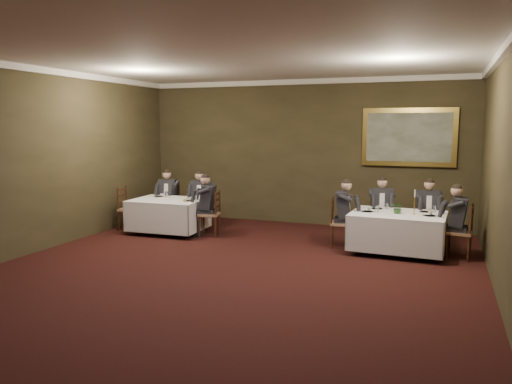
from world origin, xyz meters
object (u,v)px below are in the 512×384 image
Objects in this scene: table_main at (398,229)px; centerpiece at (398,207)px; diner_main_endright at (459,231)px; chair_sec_endright at (210,223)px; chair_main_backleft at (380,227)px; diner_sec_backleft at (169,204)px; chair_sec_backleft at (169,213)px; diner_main_endleft at (341,222)px; diner_sec_backright at (201,206)px; diner_main_backleft at (381,217)px; diner_sec_endright at (209,213)px; chair_main_endleft at (341,233)px; chair_sec_backright at (201,215)px; chair_sec_endleft at (130,218)px; diner_main_backright at (428,220)px; chair_main_endright at (459,243)px; table_second at (168,213)px; chair_main_backright at (427,231)px; painting at (409,137)px; candlestick at (414,205)px.

table_main is 7.38× the size of centerpiece.
diner_main_endright reaches higher than chair_sec_endright.
diner_sec_backleft reaches higher than chair_main_backleft.
diner_main_endleft is at bearing 162.76° from chair_sec_backleft.
diner_sec_backright reaches higher than centerpiece.
centerpiece is at bearing 101.44° from diner_main_backleft.
chair_main_backleft is 0.74× the size of diner_sec_endright.
diner_sec_backleft reaches higher than centerpiece.
centerpiece reaches higher than chair_sec_endright.
table_main is 1.80× the size of chair_main_endleft.
chair_sec_endleft is at bearing 23.04° from chair_sec_backright.
chair_sec_backright is at bearing -11.23° from chair_main_backleft.
diner_main_backright reaches higher than chair_main_endleft.
table_main is 1.11m from chair_main_endright.
centerpiece reaches higher than table_second.
diner_main_endleft is (0.01, 0.00, 0.23)m from chair_main_endleft.
chair_sec_backright is 1.00× the size of chair_sec_endright.
chair_sec_endleft is (-7.09, 0.04, 0.00)m from chair_main_endright.
diner_sec_backright is at bearing -6.88° from chair_main_backright.
diner_main_backright is 5.96m from chair_sec_backleft.
chair_sec_backright is at bearing 64.52° from table_second.
table_second is 0.94m from chair_sec_backright.
chair_main_endright is at bearing 115.65° from diner_main_backright.
chair_sec_endright is at bearing -152.72° from painting.
diner_main_endright and diner_sec_endright have the same top height.
diner_sec_endright is (0.60, -0.80, 0.23)m from chair_sec_backright.
diner_main_backright is (0.93, -0.06, 0.23)m from chair_main_backleft.
candlestick is (-0.80, 0.02, 0.43)m from diner_main_endright.
candlestick is at bearing -102.79° from diner_sec_endright.
chair_main_backleft and chair_main_backright have the same top height.
chair_sec_backright and chair_sec_endleft have the same top height.
diner_main_endright is (6.07, -0.08, 0.06)m from table_second.
chair_sec_endleft is at bearing -2.68° from diner_main_backleft.
diner_main_endleft is (-0.66, -0.85, 0.00)m from diner_main_backleft.
painting is (0.42, 1.20, 1.86)m from chair_main_backleft.
candlestick reaches higher than table_second.
centerpiece is at bearing -103.24° from chair_sec_endright.
diner_main_backleft is at bearing 10.90° from table_second.
chair_main_endright is (0.59, -0.92, 0.00)m from chair_main_backright.
diner_main_backright is at bearing 59.17° from table_main.
chair_main_backleft is 0.74× the size of diner_sec_backright.
diner_sec_backright is at bearing 169.58° from table_main.
diner_sec_backleft is 1.35× the size of chair_sec_endright.
candlestick is 0.23× the size of painting.
centerpiece reaches higher than chair_sec_backleft.
chair_main_backright is 1.00× the size of chair_sec_backright.
chair_main_endleft is at bearing -118.03° from painting.
centerpiece is (1.08, -0.12, 0.37)m from diner_main_endleft.
table_second is 1.64× the size of chair_sec_endright.
table_second is 1.02m from chair_sec_endright.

